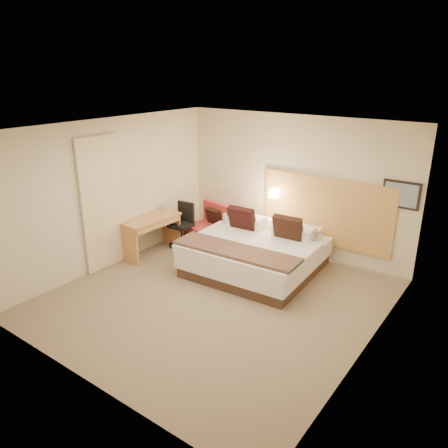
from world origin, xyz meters
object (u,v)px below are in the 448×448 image
Objects in this scene: bed at (256,252)px; lounge_chair at (210,228)px; desk_chair at (183,229)px; desk at (151,225)px; side_table at (228,237)px.

bed reaches higher than lounge_chair.
lounge_chair is 0.99× the size of desk_chair.
bed is at bearing 15.69° from desk.
bed reaches higher than side_table.
lounge_chair is 1.30m from desk.
bed is at bearing -20.20° from lounge_chair.
desk is (-2.07, -0.58, 0.25)m from bed.
desk_chair reaches higher than side_table.
bed is 3.78× the size of side_table.
desk is at bearing -117.35° from lounge_chair.
bed reaches higher than desk.
lounge_chair is at bearing 62.65° from desk.
bed is 1.58m from lounge_chair.
bed is at bearing -20.02° from side_table.
lounge_chair is at bearing 159.55° from side_table.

